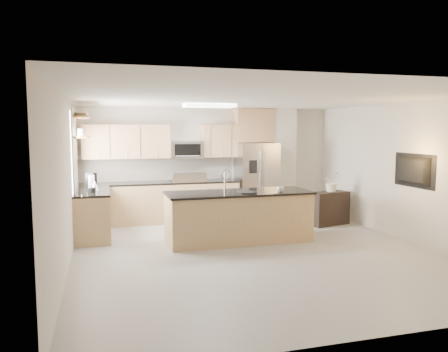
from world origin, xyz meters
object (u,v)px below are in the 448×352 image
object	(u,v)px
television	(410,171)
credenza	(329,208)
range	(188,200)
bowl	(80,114)
platter	(247,192)
coffee_maker	(91,181)
flower_vase	(332,177)
blender	(91,185)
cup	(280,189)
refrigerator	(256,180)
microwave	(186,150)
island	(239,216)
kettle	(95,185)

from	to	relation	value
television	credenza	bearing A→B (deg)	17.54
range	bowl	size ratio (longest dim) A/B	2.93
platter	coffee_maker	xyz separation A→B (m)	(-2.77, 1.65, 0.12)
bowl	flower_vase	distance (m)	5.41
television	blender	bearing A→B (deg)	72.86
bowl	cup	bearing A→B (deg)	-21.83
refrigerator	platter	size ratio (longest dim) A/B	4.84
refrigerator	cup	distance (m)	2.35
microwave	blender	size ratio (longest dim) A/B	2.31
television	island	bearing A→B (deg)	71.00
platter	island	bearing A→B (deg)	121.11
microwave	credenza	xyz separation A→B (m)	(2.92, -1.39, -1.27)
island	platter	bearing A→B (deg)	-59.52
bowl	television	bearing A→B (deg)	-20.70
blender	kettle	world-z (taller)	blender
range	island	size ratio (longest dim) A/B	0.42
platter	flower_vase	size ratio (longest dim) A/B	0.56
cup	coffee_maker	distance (m)	3.81
microwave	cup	xyz separation A→B (m)	(1.29, -2.49, -0.64)
coffee_maker	flower_vase	xyz separation A→B (m)	(5.08, -0.62, -0.01)
blender	cup	bearing A→B (deg)	-15.99
credenza	television	xyz separation A→B (m)	(0.59, -1.86, 0.99)
kettle	coffee_maker	world-z (taller)	coffee_maker
coffee_maker	range	bearing A→B (deg)	16.83
island	cup	world-z (taller)	island
platter	microwave	bearing A→B (deg)	105.57
credenza	coffee_maker	world-z (taller)	coffee_maker
credenza	range	bearing A→B (deg)	141.98
microwave	refrigerator	bearing A→B (deg)	-5.86
island	cup	xyz separation A→B (m)	(0.73, -0.26, 0.52)
island	television	world-z (taller)	television
cup	platter	bearing A→B (deg)	172.32
blender	flower_vase	distance (m)	5.06
flower_vase	television	world-z (taller)	television
credenza	platter	distance (m)	2.54
refrigerator	kettle	distance (m)	3.82
credenza	coffee_maker	xyz separation A→B (m)	(-5.02, 0.63, 0.70)
credenza	bowl	distance (m)	5.56
island	coffee_maker	world-z (taller)	island
blender	credenza	bearing A→B (deg)	1.55
microwave	kettle	size ratio (longest dim) A/B	3.45
platter	kettle	bearing A→B (deg)	155.33
flower_vase	range	bearing A→B (deg)	157.18
credenza	cup	distance (m)	2.06
range	blender	size ratio (longest dim) A/B	3.47
kettle	bowl	world-z (taller)	bowl
cup	blender	world-z (taller)	blender
range	bowl	xyz separation A→B (m)	(-2.25, -0.94, 1.91)
bowl	blender	bearing A→B (deg)	-68.94
microwave	kettle	xyz separation A→B (m)	(-2.02, -1.17, -0.61)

